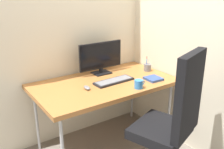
{
  "coord_description": "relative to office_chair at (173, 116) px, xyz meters",
  "views": [
    {
      "loc": [
        -1.34,
        -2.08,
        1.7
      ],
      "look_at": [
        0.04,
        -0.08,
        0.85
      ],
      "focal_mm": 40.66,
      "sensor_mm": 36.0,
      "label": 1
    }
  ],
  "objects": [
    {
      "name": "notebook",
      "position": [
        0.27,
        0.55,
        0.12
      ],
      "size": [
        0.17,
        0.17,
        0.02
      ],
      "primitive_type": "cube",
      "rotation": [
        0.0,
        0.0,
        -0.05
      ],
      "color": "#334C8C",
      "rests_on": "desk"
    },
    {
      "name": "monitor",
      "position": [
        -0.07,
        1.05,
        0.3
      ],
      "size": [
        0.54,
        0.16,
        0.36
      ],
      "color": "black",
      "rests_on": "desk"
    },
    {
      "name": "desk",
      "position": [
        -0.19,
        0.79,
        0.07
      ],
      "size": [
        1.47,
        0.83,
        0.75
      ],
      "color": "#B27038",
      "rests_on": "ground_plane"
    },
    {
      "name": "wall_back",
      "position": [
        -0.19,
        1.23,
        0.76
      ],
      "size": [
        2.72,
        0.04,
        2.8
      ],
      "primitive_type": "cube",
      "color": "beige",
      "rests_on": "ground_plane"
    },
    {
      "name": "mouse",
      "position": [
        -0.44,
        0.72,
        0.13
      ],
      "size": [
        0.06,
        0.1,
        0.03
      ],
      "primitive_type": "ellipsoid",
      "rotation": [
        0.0,
        0.0,
        -0.08
      ],
      "color": "slate",
      "rests_on": "desk"
    },
    {
      "name": "coffee_mug",
      "position": [
        -0.01,
        0.46,
        0.15
      ],
      "size": [
        0.12,
        0.08,
        0.08
      ],
      "color": "#337FD8",
      "rests_on": "desk"
    },
    {
      "name": "wall_side_right",
      "position": [
        0.57,
        0.61,
        0.76
      ],
      "size": [
        0.04,
        2.09,
        2.8
      ],
      "primitive_type": "cube",
      "color": "beige",
      "rests_on": "ground_plane"
    },
    {
      "name": "keyboard",
      "position": [
        -0.11,
        0.73,
        0.12
      ],
      "size": [
        0.44,
        0.16,
        0.02
      ],
      "color": "black",
      "rests_on": "desk"
    },
    {
      "name": "pen_holder",
      "position": [
        0.42,
        0.81,
        0.15
      ],
      "size": [
        0.08,
        0.08,
        0.17
      ],
      "color": "slate",
      "rests_on": "desk"
    },
    {
      "name": "office_chair",
      "position": [
        0.0,
        0.0,
        0.0
      ],
      "size": [
        0.62,
        0.61,
        1.22
      ],
      "color": "black",
      "rests_on": "ground_plane"
    },
    {
      "name": "ground_plane",
      "position": [
        -0.19,
        0.79,
        -0.64
      ],
      "size": [
        8.0,
        8.0,
        0.0
      ],
      "primitive_type": "plane",
      "color": "slate"
    }
  ]
}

